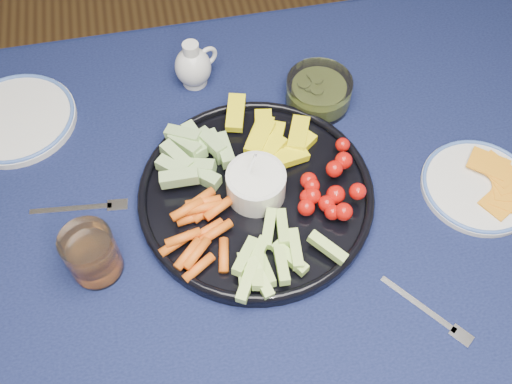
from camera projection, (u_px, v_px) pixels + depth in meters
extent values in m
plane|color=brown|center=(236.00, 370.00, 1.55)|extent=(4.00, 4.00, 0.00)
cylinder|color=#472B17|center=(462.00, 129.00, 1.56)|extent=(0.07, 0.07, 0.70)
cube|color=#472B17|center=(223.00, 249.00, 0.95)|extent=(1.60, 1.00, 0.04)
cube|color=black|center=(223.00, 243.00, 0.93)|extent=(1.66, 1.06, 0.01)
cube|color=black|center=(187.00, 75.00, 1.33)|extent=(1.66, 0.01, 0.30)
cylinder|color=black|center=(256.00, 196.00, 0.96)|extent=(0.39, 0.39, 0.02)
torus|color=black|center=(256.00, 192.00, 0.95)|extent=(0.40, 0.40, 0.02)
cylinder|color=silver|center=(256.00, 184.00, 0.93)|extent=(0.10, 0.10, 0.05)
cylinder|color=white|center=(256.00, 177.00, 0.92)|extent=(0.09, 0.09, 0.01)
cylinder|color=silver|center=(195.00, 80.00, 1.11)|extent=(0.05, 0.05, 0.01)
ellipsoid|color=silver|center=(193.00, 67.00, 1.08)|extent=(0.07, 0.07, 0.08)
cylinder|color=silver|center=(191.00, 51.00, 1.05)|extent=(0.03, 0.03, 0.03)
torus|color=silver|center=(207.00, 57.00, 1.09)|extent=(0.04, 0.03, 0.04)
torus|color=#3F62B2|center=(192.00, 56.00, 1.06)|extent=(0.04, 0.04, 0.00)
cylinder|color=silver|center=(319.00, 92.00, 1.07)|extent=(0.12, 0.12, 0.06)
cylinder|color=#57641C|center=(318.00, 96.00, 1.07)|extent=(0.10, 0.10, 0.03)
cylinder|color=silver|center=(478.00, 187.00, 0.98)|extent=(0.19, 0.19, 0.01)
torus|color=#3F62B2|center=(479.00, 185.00, 0.97)|extent=(0.19, 0.19, 0.01)
cylinder|color=silver|center=(92.00, 254.00, 0.86)|extent=(0.08, 0.08, 0.09)
cylinder|color=#C46B17|center=(95.00, 260.00, 0.88)|extent=(0.07, 0.07, 0.05)
cube|color=white|center=(71.00, 209.00, 0.96)|extent=(0.14, 0.02, 0.00)
cube|color=white|center=(118.00, 205.00, 0.96)|extent=(0.04, 0.02, 0.00)
cube|color=white|center=(418.00, 304.00, 0.87)|extent=(0.09, 0.11, 0.00)
cube|color=white|center=(461.00, 336.00, 0.84)|extent=(0.04, 0.04, 0.00)
cylinder|color=silver|center=(17.00, 120.00, 1.06)|extent=(0.22, 0.22, 0.01)
torus|color=#3F62B2|center=(15.00, 117.00, 1.05)|extent=(0.22, 0.22, 0.01)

